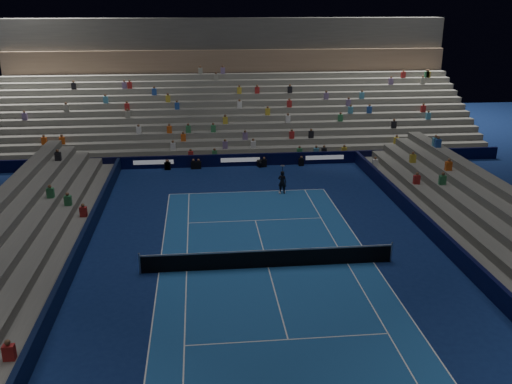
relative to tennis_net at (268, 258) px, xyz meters
The scene contains 9 objects.
ground 0.50m from the tennis_net, ahead, with size 90.00×90.00×0.00m, color #0D1E53.
court_surface 0.50m from the tennis_net, ahead, with size 10.97×23.77×0.01m, color #1B5097.
sponsor_barrier_far 18.50m from the tennis_net, 90.00° to the left, with size 44.00×0.25×1.00m, color black.
sponsor_barrier_east 9.70m from the tennis_net, ahead, with size 0.25×37.00×1.00m, color black.
sponsor_barrier_west 9.70m from the tennis_net, behind, with size 0.25×37.00×1.00m, color #081132.
grandstand_main 28.05m from the tennis_net, 90.00° to the left, with size 44.00×15.20×11.20m.
tennis_net is the anchor object (origin of this frame).
tennis_player 11.61m from the tennis_net, 78.04° to the left, with size 0.59×0.39×1.63m, color black.
broadcast_camera 18.09m from the tennis_net, 84.92° to the left, with size 0.55×0.92×0.55m.
Camera 1 is at (-3.24, -25.24, 12.81)m, focal length 39.07 mm.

